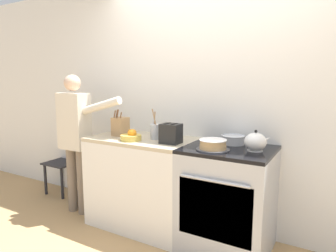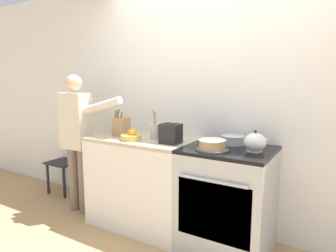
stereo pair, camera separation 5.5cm
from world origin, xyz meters
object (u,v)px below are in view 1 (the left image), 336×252
fruit_bowl (131,136)px  person_baker (75,132)px  utensil_crock (155,131)px  toaster (171,134)px  dining_chair (68,157)px  knife_block (120,126)px  layer_cake (213,145)px  mixing_bowl (233,140)px  tea_kettle (256,142)px  stove_range (227,199)px

fruit_bowl → person_baker: person_baker is taller
utensil_crock → toaster: size_ratio=1.56×
utensil_crock → dining_chair: utensil_crock is taller
fruit_bowl → knife_block: bearing=149.3°
layer_cake → knife_block: (-1.09, 0.13, 0.05)m
utensil_crock → dining_chair: size_ratio=0.37×
knife_block → dining_chair: 1.32m
mixing_bowl → person_baker: size_ratio=0.14×
tea_kettle → toaster: size_ratio=1.12×
toaster → stove_range: bearing=8.7°
utensil_crock → fruit_bowl: bearing=-135.2°
person_baker → utensil_crock: bearing=13.6°
stove_range → utensil_crock: 0.93m
knife_block → fruit_bowl: knife_block is taller
stove_range → layer_cake: layer_cake is taller
layer_cake → utensil_crock: (-0.67, 0.15, 0.04)m
layer_cake → person_baker: (-1.63, -0.00, -0.04)m
knife_block → fruit_bowl: 0.30m
fruit_bowl → toaster: (0.40, 0.08, 0.05)m
utensil_crock → person_baker: size_ratio=0.20×
layer_cake → tea_kettle: tea_kettle is taller
fruit_bowl → utensil_crock: bearing=44.8°
mixing_bowl → toaster: bearing=-153.9°
tea_kettle → dining_chair: (-2.57, 0.27, -0.53)m
tea_kettle → knife_block: (-1.41, -0.02, 0.02)m
layer_cake → fruit_bowl: fruit_bowl is taller
utensil_crock → stove_range: bearing=-0.6°
tea_kettle → utensil_crock: 0.99m
tea_kettle → mixing_bowl: tea_kettle is taller
knife_block → utensil_crock: 0.42m
person_baker → dining_chair: person_baker is taller
person_baker → fruit_bowl: bearing=3.4°
layer_cake → stove_range: bearing=56.2°
utensil_crock → toaster: (0.23, -0.09, 0.01)m
utensil_crock → dining_chair: 1.69m
person_baker → dining_chair: (-0.62, 0.41, -0.46)m
toaster → knife_block: bearing=173.7°
tea_kettle → mixing_bowl: 0.30m
mixing_bowl → toaster: (-0.51, -0.25, 0.05)m
tea_kettle → stove_range: bearing=-178.4°
knife_block → mixing_bowl: bearing=8.8°
fruit_bowl → layer_cake: bearing=1.5°
mixing_bowl → toaster: 0.58m
tea_kettle → person_baker: size_ratio=0.14×
tea_kettle → fruit_bowl: tea_kettle is taller
knife_block → toaster: knife_block is taller
layer_cake → utensil_crock: 0.68m
knife_block → person_baker: person_baker is taller
tea_kettle → mixing_bowl: (-0.24, 0.17, -0.03)m
knife_block → toaster: size_ratio=1.43×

